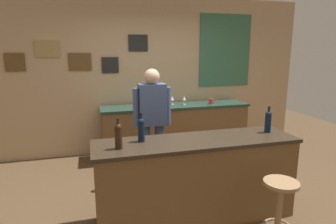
{
  "coord_description": "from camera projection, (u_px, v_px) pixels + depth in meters",
  "views": [
    {
      "loc": [
        -1.08,
        -3.12,
        1.85
      ],
      "look_at": [
        -0.08,
        0.45,
        1.05
      ],
      "focal_mm": 30.46,
      "sensor_mm": 36.0,
      "label": 1
    }
  ],
  "objects": [
    {
      "name": "wine_bottle_a",
      "position": [
        118.0,
        135.0,
        2.73
      ],
      "size": [
        0.07,
        0.07,
        0.31
      ],
      "color": "black",
      "rests_on": "bar_counter"
    },
    {
      "name": "back_wall",
      "position": [
        151.0,
        75.0,
        5.23
      ],
      "size": [
        6.0,
        0.09,
        2.8
      ],
      "color": "tan",
      "rests_on": "ground_plane"
    },
    {
      "name": "bartender",
      "position": [
        152.0,
        119.0,
        3.87
      ],
      "size": [
        0.52,
        0.21,
        1.62
      ],
      "color": "#384766",
      "rests_on": "ground_plane"
    },
    {
      "name": "wine_bottle_c",
      "position": [
        268.0,
        121.0,
        3.29
      ],
      "size": [
        0.07,
        0.07,
        0.31
      ],
      "color": "black",
      "rests_on": "bar_counter"
    },
    {
      "name": "coffee_mug",
      "position": [
        211.0,
        101.0,
        5.18
      ],
      "size": [
        0.12,
        0.08,
        0.09
      ],
      "color": "#B2332D",
      "rests_on": "side_counter"
    },
    {
      "name": "side_counter",
      "position": [
        176.0,
        129.0,
        5.18
      ],
      "size": [
        2.65,
        0.56,
        0.9
      ],
      "color": "brown",
      "rests_on": "ground_plane"
    },
    {
      "name": "ground_plane",
      "position": [
        184.0,
        200.0,
        3.61
      ],
      "size": [
        10.0,
        10.0,
        0.0
      ],
      "primitive_type": "plane",
      "color": "#4C3823"
    },
    {
      "name": "bar_stool",
      "position": [
        279.0,
        203.0,
        2.65
      ],
      "size": [
        0.32,
        0.32,
        0.68
      ],
      "color": "olive",
      "rests_on": "ground_plane"
    },
    {
      "name": "bar_counter",
      "position": [
        196.0,
        179.0,
        3.14
      ],
      "size": [
        2.21,
        0.6,
        0.92
      ],
      "color": "brown",
      "rests_on": "ground_plane"
    },
    {
      "name": "wine_glass_b",
      "position": [
        184.0,
        98.0,
        5.11
      ],
      "size": [
        0.07,
        0.07,
        0.16
      ],
      "color": "silver",
      "rests_on": "side_counter"
    },
    {
      "name": "wine_glass_a",
      "position": [
        172.0,
        98.0,
        5.11
      ],
      "size": [
        0.07,
        0.07,
        0.16
      ],
      "color": "silver",
      "rests_on": "side_counter"
    },
    {
      "name": "wine_bottle_b",
      "position": [
        141.0,
        129.0,
        2.95
      ],
      "size": [
        0.07,
        0.07,
        0.31
      ],
      "color": "black",
      "rests_on": "bar_counter"
    }
  ]
}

